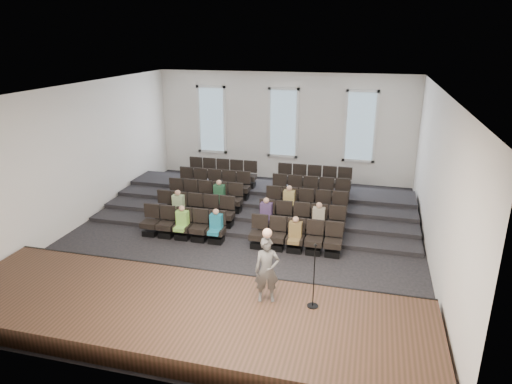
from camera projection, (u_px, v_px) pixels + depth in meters
ground at (242, 237)px, 15.62m from camera, size 14.00×14.00×0.00m
ceiling at (241, 88)px, 13.98m from camera, size 12.00×14.00×0.02m
wall_back at (283, 127)px, 21.23m from camera, size 12.00×0.04×5.00m
wall_front at (135, 269)px, 8.38m from camera, size 12.00×0.04×5.00m
wall_left at (79, 156)px, 16.22m from camera, size 0.04×14.00×5.00m
wall_right at (438, 181)px, 13.38m from camera, size 0.04×14.00×5.00m
stage at (183, 315)px, 10.87m from camera, size 11.80×3.60×0.50m
stage_lip at (208, 278)px, 12.49m from camera, size 11.80×0.06×0.52m
risers at (264, 201)px, 18.46m from camera, size 11.80×4.80×0.60m
seating_rows at (254, 203)px, 16.81m from camera, size 6.80×4.70×1.67m
windows at (283, 123)px, 21.10m from camera, size 8.44×0.10×3.24m
audience at (245, 212)px, 15.65m from camera, size 5.45×2.64×1.10m
speaker at (267, 270)px, 10.76m from camera, size 0.68×0.54×1.62m
mic_stand at (313, 288)px, 10.61m from camera, size 0.27×0.27×1.62m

